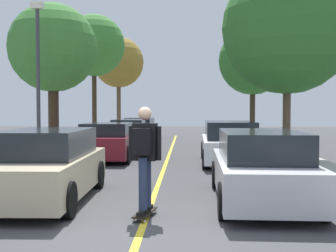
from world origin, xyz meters
TOP-DOWN VIEW (x-y plane):
  - ground at (0.00, 0.00)m, footprint 80.00×80.00m
  - center_line at (0.00, 4.00)m, footprint 0.12×39.20m
  - parked_car_left_nearest at (-2.20, 1.81)m, footprint 1.95×4.32m
  - parked_car_left_near at (-2.20, 8.94)m, footprint 1.97×4.06m
  - parked_car_left_far at (-2.20, 14.87)m, footprint 1.87×4.26m
  - parked_car_left_farthest at (-2.20, 20.26)m, footprint 1.98×4.27m
  - parked_car_right_nearest at (2.20, 1.82)m, footprint 1.94×4.44m
  - parked_car_right_near at (2.20, 8.14)m, footprint 2.01×4.60m
  - street_tree_left_nearest at (-4.18, 8.84)m, footprint 3.23×3.23m
  - street_tree_left_near at (-4.18, 16.01)m, footprint 3.26×3.26m
  - street_tree_left_far at (-4.18, 24.44)m, footprint 3.63×3.63m
  - street_tree_right_nearest at (4.18, 8.25)m, footprint 4.50×4.50m
  - street_tree_right_near at (4.18, 16.00)m, footprint 3.55×3.55m
  - streetlamp at (-3.95, 6.54)m, footprint 0.36×0.24m
  - skateboard at (-0.01, 0.44)m, footprint 0.38×0.87m
  - skateboarder at (-0.02, 0.41)m, footprint 0.59×0.71m

SIDE VIEW (x-z plane):
  - ground at x=0.00m, z-range 0.00..0.00m
  - center_line at x=0.00m, z-range 0.00..0.01m
  - skateboard at x=-0.01m, z-range 0.04..0.14m
  - parked_car_left_far at x=-2.20m, z-range -0.01..1.34m
  - parked_car_left_farthest at x=-2.20m, z-range 0.00..1.33m
  - parked_car_left_near at x=-2.20m, z-range -0.01..1.35m
  - parked_car_right_nearest at x=2.20m, z-range -0.01..1.42m
  - parked_car_left_nearest at x=-2.20m, z-range -0.02..1.43m
  - parked_car_right_near at x=2.20m, z-range 0.00..1.45m
  - skateboarder at x=-0.02m, z-range 0.23..2.04m
  - streetlamp at x=-3.95m, z-range 0.53..5.60m
  - street_tree_left_nearest at x=-4.18m, z-range 1.29..6.88m
  - street_tree_right_near at x=4.18m, z-range 1.37..7.40m
  - street_tree_right_nearest at x=4.18m, z-range 1.26..8.00m
  - street_tree_left_near at x=-4.18m, z-range 1.86..8.59m
  - street_tree_left_far at x=-4.18m, z-range 1.77..8.70m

